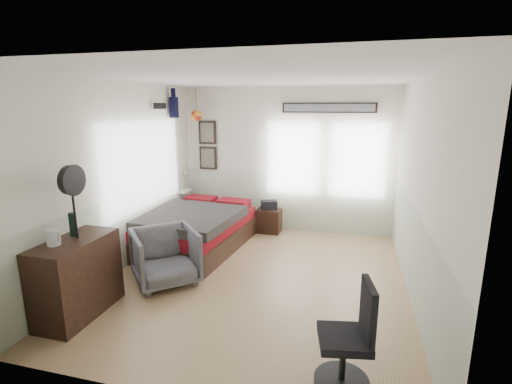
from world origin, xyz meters
TOP-DOWN VIEW (x-y plane):
  - ground_plane at (0.00, 0.00)m, footprint 4.00×4.50m
  - room_shell at (-0.08, 0.19)m, footprint 4.02×4.52m
  - wall_decor at (-1.10, 1.96)m, footprint 3.55×1.32m
  - bed at (-1.30, 0.91)m, footprint 1.66×2.21m
  - dresser at (-1.74, -1.35)m, footprint 0.48×1.00m
  - armchair at (-1.15, -0.39)m, footprint 1.14×1.14m
  - nightstand at (-0.26, 2.01)m, footprint 0.46×0.37m
  - task_chair at (1.27, -1.72)m, footprint 0.49×0.49m
  - kettle at (-1.82, -1.53)m, footprint 0.16×0.13m
  - bottle at (-1.83, -1.23)m, footprint 0.07×0.07m
  - stand_fan at (-1.72, -1.29)m, footprint 0.09×0.34m
  - black_bag at (-0.26, 2.01)m, footprint 0.34×0.29m

SIDE VIEW (x-z plane):
  - ground_plane at x=0.00m, z-range -0.01..0.00m
  - nightstand at x=-0.26m, z-range 0.00..0.45m
  - bed at x=-1.30m, z-range -0.01..0.66m
  - armchair at x=-1.15m, z-range 0.00..0.75m
  - task_chair at x=1.27m, z-range -0.09..0.86m
  - dresser at x=-1.74m, z-range 0.00..0.90m
  - black_bag at x=-0.26m, z-range 0.45..0.61m
  - kettle at x=-1.82m, z-range 0.90..1.08m
  - bottle at x=-1.83m, z-range 0.90..1.17m
  - stand_fan at x=-1.72m, z-range 1.13..1.97m
  - room_shell at x=-0.08m, z-range 0.26..2.97m
  - wall_decor at x=-1.10m, z-range 1.38..2.82m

